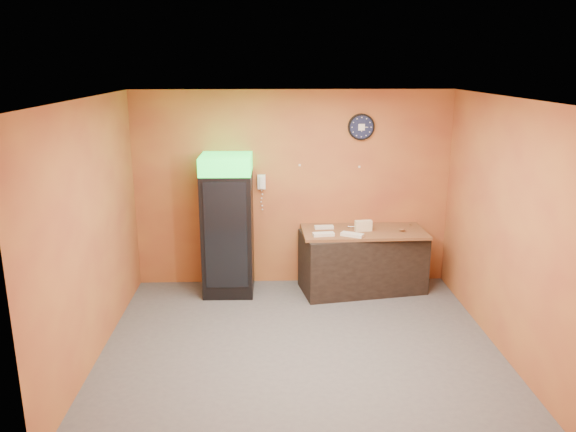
{
  "coord_description": "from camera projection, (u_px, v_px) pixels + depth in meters",
  "views": [
    {
      "loc": [
        -0.36,
        -5.83,
        3.15
      ],
      "look_at": [
        -0.12,
        0.6,
        1.39
      ],
      "focal_mm": 35.0,
      "sensor_mm": 36.0,
      "label": 1
    }
  ],
  "objects": [
    {
      "name": "butcher_paper",
      "position": [
        364.0,
        231.0,
        7.83
      ],
      "size": [
        1.73,
        0.86,
        0.04
      ],
      "primitive_type": "cube",
      "rotation": [
        0.0,
        0.0,
        0.03
      ],
      "color": "brown",
      "rests_on": "prep_counter"
    },
    {
      "name": "back_wall",
      "position": [
        293.0,
        189.0,
        8.02
      ],
      "size": [
        4.5,
        0.02,
        2.8
      ],
      "primitive_type": "cube",
      "color": "#B57133",
      "rests_on": "floor"
    },
    {
      "name": "wrapped_sandwich_right",
      "position": [
        324.0,
        227.0,
        7.9
      ],
      "size": [
        0.27,
        0.12,
        0.04
      ],
      "primitive_type": "cube",
      "rotation": [
        0.0,
        0.0,
        0.06
      ],
      "color": "silver",
      "rests_on": "butcher_paper"
    },
    {
      "name": "sub_roll_stack",
      "position": [
        363.0,
        226.0,
        7.77
      ],
      "size": [
        0.25,
        0.12,
        0.15
      ],
      "rotation": [
        0.0,
        0.0,
        0.15
      ],
      "color": "beige",
      "rests_on": "butcher_paper"
    },
    {
      "name": "right_wall",
      "position": [
        504.0,
        227.0,
        6.18
      ],
      "size": [
        0.02,
        4.0,
        2.8
      ],
      "primitive_type": "cube",
      "color": "#B57133",
      "rests_on": "floor"
    },
    {
      "name": "floor",
      "position": [
        300.0,
        345.0,
        6.47
      ],
      "size": [
        4.5,
        4.5,
        0.0
      ],
      "primitive_type": "plane",
      "color": "#47474C",
      "rests_on": "ground"
    },
    {
      "name": "prep_counter",
      "position": [
        362.0,
        262.0,
        7.95
      ],
      "size": [
        1.81,
        1.03,
        0.85
      ],
      "primitive_type": "cube",
      "rotation": [
        0.0,
        0.0,
        0.17
      ],
      "color": "black",
      "rests_on": "floor"
    },
    {
      "name": "left_wall",
      "position": [
        92.0,
        232.0,
        6.02
      ],
      "size": [
        0.02,
        4.0,
        2.8
      ],
      "primitive_type": "cube",
      "color": "#B57133",
      "rests_on": "floor"
    },
    {
      "name": "wrapped_sandwich_mid",
      "position": [
        352.0,
        235.0,
        7.55
      ],
      "size": [
        0.32,
        0.24,
        0.04
      ],
      "primitive_type": "cube",
      "rotation": [
        0.0,
        0.0,
        -0.49
      ],
      "color": "silver",
      "rests_on": "butcher_paper"
    },
    {
      "name": "ceiling",
      "position": [
        302.0,
        98.0,
        5.73
      ],
      "size": [
        4.5,
        4.0,
        0.02
      ],
      "primitive_type": "cube",
      "color": "white",
      "rests_on": "back_wall"
    },
    {
      "name": "wrapped_sandwich_left",
      "position": [
        324.0,
        234.0,
        7.57
      ],
      "size": [
        0.3,
        0.15,
        0.04
      ],
      "primitive_type": "cube",
      "rotation": [
        0.0,
        0.0,
        0.13
      ],
      "color": "silver",
      "rests_on": "butcher_paper"
    },
    {
      "name": "beverage_cooler",
      "position": [
        228.0,
        228.0,
        7.73
      ],
      "size": [
        0.69,
        0.71,
        1.95
      ],
      "rotation": [
        0.0,
        0.0,
        -0.01
      ],
      "color": "black",
      "rests_on": "floor"
    },
    {
      "name": "wall_phone",
      "position": [
        262.0,
        182.0,
        7.93
      ],
      "size": [
        0.11,
        0.1,
        0.21
      ],
      "color": "white",
      "rests_on": "back_wall"
    },
    {
      "name": "wall_clock",
      "position": [
        361.0,
        127.0,
        7.8
      ],
      "size": [
        0.37,
        0.06,
        0.37
      ],
      "color": "black",
      "rests_on": "back_wall"
    },
    {
      "name": "kitchen_tool",
      "position": [
        360.0,
        225.0,
        7.94
      ],
      "size": [
        0.07,
        0.07,
        0.07
      ],
      "primitive_type": "cylinder",
      "color": "silver",
      "rests_on": "butcher_paper"
    }
  ]
}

